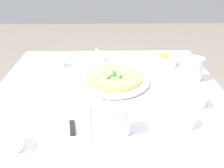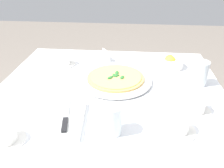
{
  "view_description": "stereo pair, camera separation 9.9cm",
  "coord_description": "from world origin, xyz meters",
  "px_view_note": "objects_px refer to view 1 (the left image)",
  "views": [
    {
      "loc": [
        -0.87,
        0.0,
        1.27
      ],
      "look_at": [
        0.06,
        -0.01,
        0.75
      ],
      "focal_mm": 36.5,
      "sensor_mm": 36.0,
      "label": 1
    },
    {
      "loc": [
        -0.86,
        -0.1,
        1.27
      ],
      "look_at": [
        0.06,
        -0.01,
        0.75
      ],
      "focal_mm": 36.5,
      "sensor_mm": 36.0,
      "label": 2
    }
  ],
  "objects_px": {
    "coffee_cup_near_left": "(12,143)",
    "coffee_cup_far_left": "(58,62)",
    "napkin_folded": "(73,123)",
    "menu_card": "(100,56)",
    "pizza_plate": "(114,80)",
    "water_glass_center_back": "(195,70)",
    "dinner_knife": "(72,119)",
    "citrus_bowl": "(164,60)",
    "pizza": "(114,77)",
    "coffee_cup_left_edge": "(197,100)",
    "water_glass_near_right": "(122,121)",
    "coffee_cup_far_right": "(185,120)"
  },
  "relations": [
    {
      "from": "coffee_cup_left_edge",
      "to": "water_glass_center_back",
      "type": "relative_size",
      "value": 1.1
    },
    {
      "from": "citrus_bowl",
      "to": "dinner_knife",
      "type": "bearing_deg",
      "value": 139.66
    },
    {
      "from": "pizza_plate",
      "to": "pizza",
      "type": "xyz_separation_m",
      "value": [
        -0.0,
        -0.0,
        0.01
      ]
    },
    {
      "from": "coffee_cup_far_left",
      "to": "coffee_cup_far_right",
      "type": "bearing_deg",
      "value": -132.93
    },
    {
      "from": "coffee_cup_left_edge",
      "to": "water_glass_center_back",
      "type": "height_order",
      "value": "water_glass_center_back"
    },
    {
      "from": "coffee_cup_near_left",
      "to": "pizza_plate",
      "type": "bearing_deg",
      "value": -36.86
    },
    {
      "from": "pizza",
      "to": "coffee_cup_far_left",
      "type": "relative_size",
      "value": 2.15
    },
    {
      "from": "pizza_plate",
      "to": "menu_card",
      "type": "bearing_deg",
      "value": 15.89
    },
    {
      "from": "coffee_cup_near_left",
      "to": "menu_card",
      "type": "distance_m",
      "value": 0.76
    },
    {
      "from": "coffee_cup_far_right",
      "to": "water_glass_center_back",
      "type": "height_order",
      "value": "water_glass_center_back"
    },
    {
      "from": "coffee_cup_far_right",
      "to": "water_glass_near_right",
      "type": "height_order",
      "value": "water_glass_near_right"
    },
    {
      "from": "coffee_cup_far_right",
      "to": "dinner_knife",
      "type": "bearing_deg",
      "value": 87.55
    },
    {
      "from": "pizza_plate",
      "to": "napkin_folded",
      "type": "bearing_deg",
      "value": 153.88
    },
    {
      "from": "pizza",
      "to": "coffee_cup_left_edge",
      "type": "relative_size",
      "value": 2.15
    },
    {
      "from": "water_glass_center_back",
      "to": "napkin_folded",
      "type": "relative_size",
      "value": 0.51
    },
    {
      "from": "pizza",
      "to": "coffee_cup_far_right",
      "type": "bearing_deg",
      "value": -144.37
    },
    {
      "from": "coffee_cup_far_left",
      "to": "coffee_cup_left_edge",
      "type": "bearing_deg",
      "value": -121.32
    },
    {
      "from": "water_glass_near_right",
      "to": "water_glass_center_back",
      "type": "distance_m",
      "value": 0.54
    },
    {
      "from": "water_glass_center_back",
      "to": "citrus_bowl",
      "type": "xyz_separation_m",
      "value": [
        0.19,
        0.11,
        -0.03
      ]
    },
    {
      "from": "coffee_cup_far_left",
      "to": "napkin_folded",
      "type": "bearing_deg",
      "value": -163.54
    },
    {
      "from": "coffee_cup_far_right",
      "to": "citrus_bowl",
      "type": "relative_size",
      "value": 0.87
    },
    {
      "from": "coffee_cup_near_left",
      "to": "menu_card",
      "type": "xyz_separation_m",
      "value": [
        0.71,
        -0.26,
        0.0
      ]
    },
    {
      "from": "water_glass_near_right",
      "to": "dinner_knife",
      "type": "bearing_deg",
      "value": 75.91
    },
    {
      "from": "pizza_plate",
      "to": "citrus_bowl",
      "type": "xyz_separation_m",
      "value": [
        0.2,
        -0.29,
        0.02
      ]
    },
    {
      "from": "pizza_plate",
      "to": "menu_card",
      "type": "relative_size",
      "value": 4.59
    },
    {
      "from": "dinner_knife",
      "to": "menu_card",
      "type": "height_order",
      "value": "menu_card"
    },
    {
      "from": "coffee_cup_far_right",
      "to": "dinner_knife",
      "type": "xyz_separation_m",
      "value": [
        0.02,
        0.41,
        -0.0
      ]
    },
    {
      "from": "coffee_cup_near_left",
      "to": "coffee_cup_far_left",
      "type": "xyz_separation_m",
      "value": [
        0.62,
        -0.03,
        0.0
      ]
    },
    {
      "from": "napkin_folded",
      "to": "citrus_bowl",
      "type": "distance_m",
      "value": 0.69
    },
    {
      "from": "pizza",
      "to": "citrus_bowl",
      "type": "relative_size",
      "value": 1.86
    },
    {
      "from": "pizza_plate",
      "to": "napkin_folded",
      "type": "height_order",
      "value": "napkin_folded"
    },
    {
      "from": "pizza_plate",
      "to": "citrus_bowl",
      "type": "distance_m",
      "value": 0.35
    },
    {
      "from": "water_glass_near_right",
      "to": "coffee_cup_near_left",
      "type": "bearing_deg",
      "value": 102.48
    },
    {
      "from": "menu_card",
      "to": "coffee_cup_near_left",
      "type": "bearing_deg",
      "value": -54.31
    },
    {
      "from": "napkin_folded",
      "to": "menu_card",
      "type": "xyz_separation_m",
      "value": [
        0.59,
        -0.09,
        0.02
      ]
    },
    {
      "from": "pizza",
      "to": "napkin_folded",
      "type": "distance_m",
      "value": 0.37
    },
    {
      "from": "water_glass_center_back",
      "to": "coffee_cup_near_left",
      "type": "bearing_deg",
      "value": 122.01
    },
    {
      "from": "coffee_cup_near_left",
      "to": "coffee_cup_left_edge",
      "type": "bearing_deg",
      "value": -71.03
    },
    {
      "from": "water_glass_center_back",
      "to": "menu_card",
      "type": "xyz_separation_m",
      "value": [
        0.25,
        0.47,
        -0.02
      ]
    },
    {
      "from": "menu_card",
      "to": "water_glass_near_right",
      "type": "bearing_deg",
      "value": -26.01
    },
    {
      "from": "coffee_cup_near_left",
      "to": "coffee_cup_far_right",
      "type": "bearing_deg",
      "value": -79.76
    },
    {
      "from": "napkin_folded",
      "to": "menu_card",
      "type": "distance_m",
      "value": 0.6
    },
    {
      "from": "napkin_folded",
      "to": "coffee_cup_near_left",
      "type": "bearing_deg",
      "value": 119.89
    },
    {
      "from": "napkin_folded",
      "to": "dinner_knife",
      "type": "height_order",
      "value": "dinner_knife"
    },
    {
      "from": "coffee_cup_left_edge",
      "to": "water_glass_near_right",
      "type": "distance_m",
      "value": 0.35
    },
    {
      "from": "dinner_knife",
      "to": "menu_card",
      "type": "bearing_deg",
      "value": -19.2
    },
    {
      "from": "coffee_cup_near_left",
      "to": "water_glass_center_back",
      "type": "height_order",
      "value": "water_glass_center_back"
    },
    {
      "from": "coffee_cup_far_left",
      "to": "coffee_cup_left_edge",
      "type": "height_order",
      "value": "coffee_cup_far_left"
    },
    {
      "from": "pizza_plate",
      "to": "pizza",
      "type": "height_order",
      "value": "pizza"
    },
    {
      "from": "coffee_cup_far_left",
      "to": "water_glass_center_back",
      "type": "xyz_separation_m",
      "value": [
        -0.16,
        -0.71,
        0.02
      ]
    }
  ]
}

